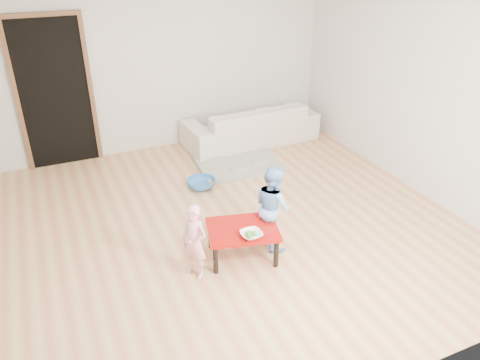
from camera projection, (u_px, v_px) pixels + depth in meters
floor at (233, 222)px, 5.47m from camera, size 5.00×5.00×0.01m
back_wall at (166, 63)px, 6.88m from camera, size 5.00×0.02×2.60m
right_wall at (419, 88)px, 5.75m from camera, size 0.02×5.00×2.60m
doorway at (55, 95)px, 6.42m from camera, size 1.02×0.08×2.11m
sofa at (251, 124)px, 7.40m from camera, size 2.15×0.94×0.62m
cushion at (237, 122)px, 7.07m from camera, size 0.53×0.50×0.11m
red_table at (242, 242)px, 4.80m from camera, size 0.82×0.69×0.35m
bowl at (251, 235)px, 4.57m from camera, size 0.21×0.21×0.05m
broccoli at (251, 234)px, 4.56m from camera, size 0.12×0.12×0.06m
child_pink at (194, 242)px, 4.44m from camera, size 0.31×0.34×0.78m
child_blue at (273, 207)px, 4.88m from camera, size 0.38×0.47×0.92m
basin at (201, 184)px, 6.17m from camera, size 0.38×0.38×0.12m
blanket at (238, 163)px, 6.80m from camera, size 1.23×1.06×0.06m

